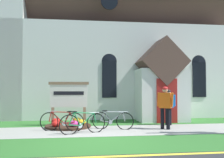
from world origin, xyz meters
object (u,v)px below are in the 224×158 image
(church_sign, at_px, (69,97))
(cyclist_in_yellow_jersey, at_px, (165,104))
(bicycle_red, at_px, (83,123))
(cyclist_in_white_jersey, at_px, (168,105))
(bicycle_orange, at_px, (112,120))
(bicycle_green, at_px, (62,121))

(church_sign, relative_size, cyclist_in_yellow_jersey, 1.12)
(church_sign, height_order, cyclist_in_yellow_jersey, church_sign)
(church_sign, relative_size, bicycle_red, 1.14)
(church_sign, height_order, cyclist_in_white_jersey, church_sign)
(church_sign, xyz_separation_m, cyclist_in_white_jersey, (4.40, -0.45, -0.35))
(bicycle_red, height_order, cyclist_in_white_jersey, cyclist_in_white_jersey)
(church_sign, bearing_deg, bicycle_red, -73.98)
(cyclist_in_white_jersey, bearing_deg, bicycle_red, -157.66)
(bicycle_orange, xyz_separation_m, cyclist_in_yellow_jersey, (2.10, -0.30, 0.65))
(bicycle_red, bearing_deg, church_sign, 106.02)
(church_sign, xyz_separation_m, bicycle_red, (0.58, -2.02, -0.89))
(bicycle_red, bearing_deg, cyclist_in_white_jersey, 22.34)
(bicycle_green, height_order, bicycle_orange, bicycle_green)
(bicycle_orange, bearing_deg, bicycle_red, -145.82)
(church_sign, height_order, bicycle_green, church_sign)
(bicycle_orange, distance_m, cyclist_in_white_jersey, 2.78)
(church_sign, distance_m, cyclist_in_yellow_jersey, 4.18)
(church_sign, bearing_deg, bicycle_orange, -33.94)
(cyclist_in_yellow_jersey, bearing_deg, cyclist_in_white_jersey, 64.00)
(bicycle_green, relative_size, bicycle_red, 1.01)
(cyclist_in_white_jersey, relative_size, cyclist_in_yellow_jersey, 0.92)
(bicycle_green, xyz_separation_m, cyclist_in_yellow_jersey, (4.09, -0.09, 0.63))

